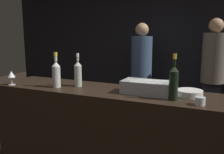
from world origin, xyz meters
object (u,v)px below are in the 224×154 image
at_px(wine_glass, 11,75).
at_px(champagne_bottle, 174,82).
at_px(person_blond_tee, 213,71).
at_px(person_in_hoodie, 141,69).
at_px(ice_bin_with_bottles, 147,86).
at_px(rose_wine_bottle, 56,73).
at_px(candle_votive, 200,101).
at_px(bowl_white, 190,93).
at_px(white_wine_bottle, 78,73).

relative_size(wine_glass, champagne_bottle, 0.38).
bearing_deg(champagne_bottle, person_blond_tee, 83.47).
relative_size(person_in_hoodie, person_blond_tee, 0.97).
distance_m(ice_bin_with_bottles, person_in_hoodie, 1.88).
bearing_deg(rose_wine_bottle, candle_votive, -2.65).
xyz_separation_m(bowl_white, champagne_bottle, (-0.11, -0.18, 0.12)).
height_order(bowl_white, rose_wine_bottle, rose_wine_bottle).
bearing_deg(champagne_bottle, candle_votive, -16.60).
height_order(bowl_white, person_blond_tee, person_blond_tee).
bearing_deg(champagne_bottle, ice_bin_with_bottles, 156.39).
height_order(candle_votive, person_blond_tee, person_blond_tee).
bearing_deg(ice_bin_with_bottles, candle_votive, -20.46).
distance_m(champagne_bottle, rose_wine_bottle, 1.13).
height_order(bowl_white, wine_glass, wine_glass).
relative_size(bowl_white, white_wine_bottle, 0.65).
distance_m(champagne_bottle, person_in_hoodie, 2.08).
bearing_deg(candle_votive, champagne_bottle, 163.40).
bearing_deg(person_blond_tee, person_in_hoodie, -23.62).
height_order(white_wine_bottle, person_blond_tee, person_blond_tee).
relative_size(white_wine_bottle, person_in_hoodie, 0.20).
height_order(bowl_white, candle_votive, candle_votive).
xyz_separation_m(bowl_white, candle_votive, (0.10, -0.24, 0.00)).
xyz_separation_m(champagne_bottle, white_wine_bottle, (-0.96, 0.12, -0.01)).
height_order(bowl_white, champagne_bottle, champagne_bottle).
xyz_separation_m(ice_bin_with_bottles, person_blond_tee, (0.48, 1.88, -0.10)).
relative_size(white_wine_bottle, person_blond_tee, 0.19).
bearing_deg(wine_glass, bowl_white, 9.08).
xyz_separation_m(champagne_bottle, person_in_hoodie, (-0.85, 1.89, -0.22)).
height_order(candle_votive, white_wine_bottle, white_wine_bottle).
bearing_deg(person_in_hoodie, white_wine_bottle, -88.40).
bearing_deg(champagne_bottle, wine_glass, -176.49).
xyz_separation_m(ice_bin_with_bottles, bowl_white, (0.36, 0.07, -0.04)).
bearing_deg(bowl_white, champagne_bottle, -121.57).
relative_size(bowl_white, person_in_hoodie, 0.13).
distance_m(rose_wine_bottle, person_blond_tee, 2.41).
relative_size(ice_bin_with_bottles, wine_glass, 2.99).
relative_size(bowl_white, candle_votive, 2.88).
bearing_deg(bowl_white, person_blond_tee, 86.24).
height_order(candle_votive, person_in_hoodie, person_in_hoodie).
bearing_deg(champagne_bottle, rose_wine_bottle, -179.95).
height_order(ice_bin_with_bottles, champagne_bottle, champagne_bottle).
xyz_separation_m(candle_votive, white_wine_bottle, (-1.17, 0.19, 0.10)).
height_order(ice_bin_with_bottles, wine_glass, wine_glass).
distance_m(bowl_white, person_blond_tee, 1.81).
distance_m(bowl_white, wine_glass, 1.75).
distance_m(bowl_white, person_in_hoodie, 1.97).
xyz_separation_m(champagne_bottle, person_blond_tee, (0.23, 1.98, -0.19)).
xyz_separation_m(rose_wine_bottle, person_in_hoodie, (0.28, 1.89, -0.22)).
distance_m(ice_bin_with_bottles, wine_glass, 1.38).
relative_size(champagne_bottle, person_in_hoodie, 0.22).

